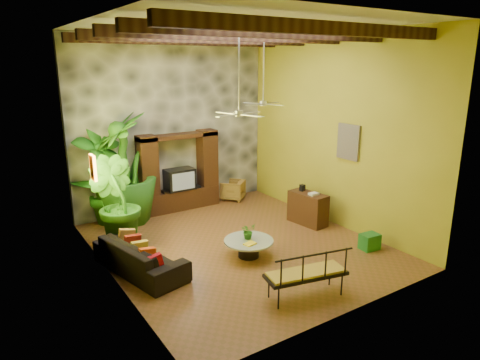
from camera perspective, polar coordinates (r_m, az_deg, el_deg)
ground at (r=10.42m, az=-0.40°, el=-8.59°), size 7.00×7.00×0.00m
ceiling at (r=9.55m, az=-0.46°, el=19.99°), size 6.00×7.00×0.02m
back_wall at (r=12.72m, az=-9.05°, el=7.37°), size 6.00×0.02×5.00m
left_wall at (r=8.47m, az=-17.78°, el=2.83°), size 0.02×7.00×5.00m
right_wall at (r=11.55m, az=12.27°, el=6.41°), size 0.02×7.00×5.00m
stone_accent_wall at (r=12.67m, az=-8.94°, el=7.34°), size 5.98×0.10×4.98m
ceiling_beams at (r=9.53m, az=-0.45°, el=18.67°), size 5.95×5.36×0.22m
entertainment_center at (r=12.70m, az=-8.09°, el=0.33°), size 2.40×0.55×2.30m
ceiling_fan_front at (r=9.11m, az=-0.13°, el=10.15°), size 1.28×1.28×1.86m
ceiling_fan_back at (r=11.44m, az=3.12°, el=11.20°), size 1.28×1.28×1.86m
wall_art_mask at (r=9.51m, az=-19.01°, el=1.57°), size 0.06×0.32×0.55m
wall_art_painting at (r=11.15m, az=14.25°, el=4.93°), size 0.06×0.70×0.90m
sofa at (r=9.28m, az=-13.20°, el=-9.88°), size 1.40×2.45×0.67m
wicker_armchair at (r=13.63m, az=-0.96°, el=-1.32°), size 0.96×0.96×0.63m
tall_plant_a at (r=11.87m, az=-17.91°, el=0.56°), size 1.67×1.39×2.70m
tall_plant_b at (r=10.36m, az=-16.31°, el=-2.96°), size 1.51×1.53×2.17m
tall_plant_c at (r=11.84m, az=-15.24°, el=1.49°), size 1.98×1.98×3.00m
coffee_table at (r=9.72m, az=1.16°, el=-8.77°), size 1.11×1.11×0.40m
centerpiece_plant at (r=9.68m, az=1.09°, el=-6.80°), size 0.35×0.31×0.36m
yellow_tray at (r=9.44m, az=1.33°, el=-8.49°), size 0.29×0.23×0.03m
iron_bench at (r=8.10m, az=9.17°, el=-12.00°), size 1.62×0.87×0.57m
side_console at (r=11.71m, az=9.02°, el=-3.76°), size 0.61×1.13×0.86m
green_bin at (r=10.56m, az=16.89°, el=-7.86°), size 0.46×0.36×0.37m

